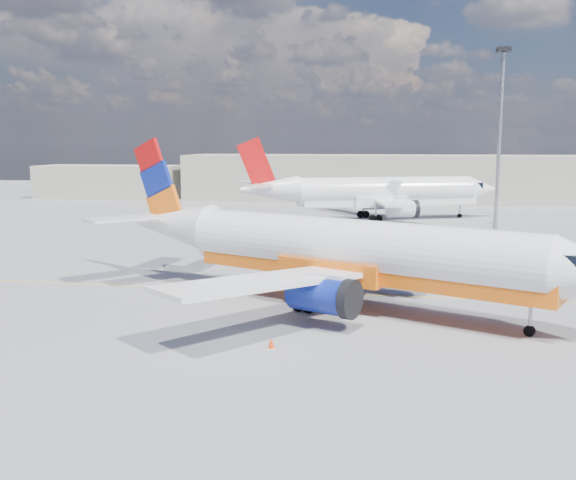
# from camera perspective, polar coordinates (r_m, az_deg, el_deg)

# --- Properties ---
(ground) EXTENTS (240.00, 240.00, 0.00)m
(ground) POSITION_cam_1_polar(r_m,az_deg,el_deg) (41.59, -0.58, -5.56)
(ground) COLOR slate
(ground) RESTS_ON ground
(taxi_line) EXTENTS (70.00, 0.15, 0.01)m
(taxi_line) POSITION_cam_1_polar(r_m,az_deg,el_deg) (44.46, 0.10, -4.62)
(taxi_line) COLOR yellow
(taxi_line) RESTS_ON ground
(terminal_main) EXTENTS (70.00, 14.00, 8.00)m
(terminal_main) POSITION_cam_1_polar(r_m,az_deg,el_deg) (114.87, 8.51, 5.48)
(terminal_main) COLOR #ABA493
(terminal_main) RESTS_ON ground
(terminal_annex) EXTENTS (26.00, 10.00, 6.00)m
(terminal_annex) POSITION_cam_1_polar(r_m,az_deg,el_deg) (123.44, -15.51, 5.01)
(terminal_annex) COLOR #ABA493
(terminal_annex) RESTS_ON ground
(main_jet) EXTENTS (34.44, 25.91, 10.64)m
(main_jet) POSITION_cam_1_polar(r_m,az_deg,el_deg) (40.17, 4.60, -0.93)
(main_jet) COLOR white
(main_jet) RESTS_ON ground
(second_jet) EXTENTS (35.75, 27.05, 10.92)m
(second_jet) POSITION_cam_1_polar(r_m,az_deg,el_deg) (85.89, 7.92, 4.20)
(second_jet) COLOR white
(second_jet) RESTS_ON ground
(traffic_cone) EXTENTS (0.40, 0.40, 0.57)m
(traffic_cone) POSITION_cam_1_polar(r_m,az_deg,el_deg) (32.46, -1.51, -9.18)
(traffic_cone) COLOR white
(traffic_cone) RESTS_ON ground
(floodlight_mast) EXTENTS (1.51, 1.51, 20.70)m
(floodlight_mast) POSITION_cam_1_polar(r_m,az_deg,el_deg) (77.60, 18.34, 9.86)
(floodlight_mast) COLOR #97979E
(floodlight_mast) RESTS_ON ground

